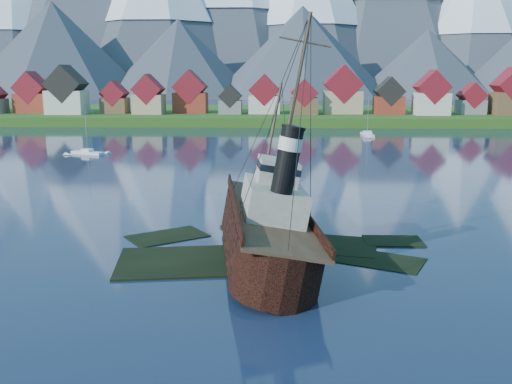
{
  "coord_description": "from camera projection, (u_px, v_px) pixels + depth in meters",
  "views": [
    {
      "loc": [
        2.8,
        -52.78,
        17.32
      ],
      "look_at": [
        0.58,
        6.0,
        5.0
      ],
      "focal_mm": 40.0,
      "sensor_mm": 36.0,
      "label": 1
    }
  ],
  "objects": [
    {
      "name": "shore_bank",
      "position": [
        270.0,
        118.0,
        221.55
      ],
      "size": [
        600.0,
        80.0,
        3.2
      ],
      "primitive_type": "cube",
      "color": "#1F4C15",
      "rests_on": "ground"
    },
    {
      "name": "town",
      "position": [
        177.0,
        97.0,
        203.51
      ],
      "size": [
        250.96,
        16.69,
        17.3
      ],
      "color": "maroon",
      "rests_on": "ground"
    },
    {
      "name": "sailboat_c",
      "position": [
        88.0,
        153.0,
        123.61
      ],
      "size": [
        7.83,
        4.68,
        9.89
      ],
      "rotation": [
        0.0,
        0.0,
        1.18
      ],
      "color": "silver",
      "rests_on": "ground"
    },
    {
      "name": "ground",
      "position": [
        248.0,
        255.0,
        55.28
      ],
      "size": [
        1400.0,
        1400.0,
        0.0
      ],
      "primitive_type": "plane",
      "color": "#15223D",
      "rests_on": "ground"
    },
    {
      "name": "seawall",
      "position": [
        269.0,
        127.0,
        184.38
      ],
      "size": [
        600.0,
        2.5,
        2.0
      ],
      "primitive_type": "cube",
      "color": "#3F3D38",
      "rests_on": "ground"
    },
    {
      "name": "tugboat_wreck",
      "position": [
        261.0,
        223.0,
        55.38
      ],
      "size": [
        7.02,
        30.23,
        23.96
      ],
      "rotation": [
        0.0,
        0.18,
        0.12
      ],
      "color": "black",
      "rests_on": "ground"
    },
    {
      "name": "sailboat_e",
      "position": [
        367.0,
        135.0,
        159.66
      ],
      "size": [
        2.6,
        9.79,
        11.31
      ],
      "rotation": [
        0.0,
        0.0,
        0.02
      ],
      "color": "silver",
      "rests_on": "ground"
    },
    {
      "name": "shoal",
      "position": [
        266.0,
        252.0,
        57.39
      ],
      "size": [
        31.71,
        21.24,
        1.14
      ],
      "color": "black",
      "rests_on": "ground"
    }
  ]
}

